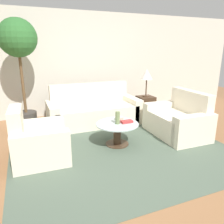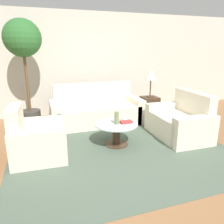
{
  "view_description": "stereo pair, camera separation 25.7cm",
  "coord_description": "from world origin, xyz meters",
  "px_view_note": "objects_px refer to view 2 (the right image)",
  "views": [
    {
      "loc": [
        -1.37,
        -2.77,
        1.69
      ],
      "look_at": [
        0.1,
        0.84,
        0.55
      ],
      "focal_mm": 35.0,
      "sensor_mm": 36.0,
      "label": 1
    },
    {
      "loc": [
        -1.13,
        -2.86,
        1.69
      ],
      "look_at": [
        0.1,
        0.84,
        0.55
      ],
      "focal_mm": 35.0,
      "sensor_mm": 36.0,
      "label": 2
    }
  ],
  "objects_px": {
    "table_lamp": "(151,76)",
    "vase": "(117,118)",
    "armchair": "(35,141)",
    "book_stack": "(126,122)",
    "coffee_table": "(116,131)",
    "potted_plant": "(24,50)",
    "loveseat": "(181,122)",
    "sofa_main": "(96,111)",
    "bowl": "(119,118)"
  },
  "relations": [
    {
      "from": "table_lamp",
      "to": "vase",
      "type": "relative_size",
      "value": 3.02
    },
    {
      "from": "armchair",
      "to": "book_stack",
      "type": "bearing_deg",
      "value": -86.49
    },
    {
      "from": "coffee_table",
      "to": "table_lamp",
      "type": "relative_size",
      "value": 1.14
    },
    {
      "from": "potted_plant",
      "to": "book_stack",
      "type": "relative_size",
      "value": 10.62
    },
    {
      "from": "loveseat",
      "to": "coffee_table",
      "type": "height_order",
      "value": "loveseat"
    },
    {
      "from": "sofa_main",
      "to": "bowl",
      "type": "relative_size",
      "value": 12.17
    },
    {
      "from": "table_lamp",
      "to": "vase",
      "type": "distance_m",
      "value": 1.93
    },
    {
      "from": "loveseat",
      "to": "book_stack",
      "type": "xyz_separation_m",
      "value": [
        -1.17,
        -0.01,
        0.14
      ]
    },
    {
      "from": "armchair",
      "to": "table_lamp",
      "type": "relative_size",
      "value": 1.28
    },
    {
      "from": "table_lamp",
      "to": "loveseat",
      "type": "bearing_deg",
      "value": -89.16
    },
    {
      "from": "potted_plant",
      "to": "vase",
      "type": "xyz_separation_m",
      "value": [
        1.49,
        -1.58,
        -1.15
      ]
    },
    {
      "from": "sofa_main",
      "to": "table_lamp",
      "type": "height_order",
      "value": "table_lamp"
    },
    {
      "from": "loveseat",
      "to": "table_lamp",
      "type": "bearing_deg",
      "value": -177.96
    },
    {
      "from": "armchair",
      "to": "book_stack",
      "type": "height_order",
      "value": "armchair"
    },
    {
      "from": "sofa_main",
      "to": "vase",
      "type": "bearing_deg",
      "value": -88.61
    },
    {
      "from": "table_lamp",
      "to": "bowl",
      "type": "xyz_separation_m",
      "value": [
        -1.21,
        -1.1,
        -0.62
      ]
    },
    {
      "from": "sofa_main",
      "to": "potted_plant",
      "type": "bearing_deg",
      "value": 170.57
    },
    {
      "from": "bowl",
      "to": "sofa_main",
      "type": "bearing_deg",
      "value": 97.53
    },
    {
      "from": "coffee_table",
      "to": "vase",
      "type": "xyz_separation_m",
      "value": [
        -0.0,
        -0.02,
        0.25
      ]
    },
    {
      "from": "sofa_main",
      "to": "potted_plant",
      "type": "xyz_separation_m",
      "value": [
        -1.46,
        0.24,
        1.38
      ]
    },
    {
      "from": "loveseat",
      "to": "bowl",
      "type": "height_order",
      "value": "loveseat"
    },
    {
      "from": "loveseat",
      "to": "potted_plant",
      "type": "xyz_separation_m",
      "value": [
        -2.84,
        1.58,
        1.38
      ]
    },
    {
      "from": "armchair",
      "to": "coffee_table",
      "type": "bearing_deg",
      "value": -85.27
    },
    {
      "from": "armchair",
      "to": "loveseat",
      "type": "bearing_deg",
      "value": -86.86
    },
    {
      "from": "table_lamp",
      "to": "potted_plant",
      "type": "relative_size",
      "value": 0.3
    },
    {
      "from": "vase",
      "to": "table_lamp",
      "type": "bearing_deg",
      "value": 44.0
    },
    {
      "from": "sofa_main",
      "to": "table_lamp",
      "type": "relative_size",
      "value": 3.06
    },
    {
      "from": "armchair",
      "to": "bowl",
      "type": "xyz_separation_m",
      "value": [
        1.5,
        0.24,
        0.15
      ]
    },
    {
      "from": "armchair",
      "to": "bowl",
      "type": "distance_m",
      "value": 1.52
    },
    {
      "from": "sofa_main",
      "to": "coffee_table",
      "type": "height_order",
      "value": "sofa_main"
    },
    {
      "from": "sofa_main",
      "to": "loveseat",
      "type": "bearing_deg",
      "value": -43.98
    },
    {
      "from": "potted_plant",
      "to": "book_stack",
      "type": "height_order",
      "value": "potted_plant"
    },
    {
      "from": "coffee_table",
      "to": "table_lamp",
      "type": "height_order",
      "value": "table_lamp"
    },
    {
      "from": "sofa_main",
      "to": "book_stack",
      "type": "bearing_deg",
      "value": -81.15
    },
    {
      "from": "table_lamp",
      "to": "book_stack",
      "type": "bearing_deg",
      "value": -131.73
    },
    {
      "from": "book_stack",
      "to": "armchair",
      "type": "bearing_deg",
      "value": 179.74
    },
    {
      "from": "armchair",
      "to": "table_lamp",
      "type": "height_order",
      "value": "table_lamp"
    },
    {
      "from": "loveseat",
      "to": "book_stack",
      "type": "height_order",
      "value": "loveseat"
    },
    {
      "from": "potted_plant",
      "to": "loveseat",
      "type": "bearing_deg",
      "value": -29.05
    },
    {
      "from": "loveseat",
      "to": "bowl",
      "type": "xyz_separation_m",
      "value": [
        -1.23,
        0.19,
        0.15
      ]
    },
    {
      "from": "coffee_table",
      "to": "bowl",
      "type": "height_order",
      "value": "bowl"
    },
    {
      "from": "armchair",
      "to": "potted_plant",
      "type": "bearing_deg",
      "value": 6.02
    },
    {
      "from": "vase",
      "to": "armchair",
      "type": "bearing_deg",
      "value": -178.13
    },
    {
      "from": "table_lamp",
      "to": "bowl",
      "type": "relative_size",
      "value": 3.98
    },
    {
      "from": "armchair",
      "to": "book_stack",
      "type": "relative_size",
      "value": 4.03
    },
    {
      "from": "armchair",
      "to": "book_stack",
      "type": "distance_m",
      "value": 1.56
    },
    {
      "from": "sofa_main",
      "to": "coffee_table",
      "type": "bearing_deg",
      "value": -88.48
    },
    {
      "from": "sofa_main",
      "to": "table_lamp",
      "type": "xyz_separation_m",
      "value": [
        1.37,
        -0.05,
        0.77
      ]
    },
    {
      "from": "armchair",
      "to": "loveseat",
      "type": "distance_m",
      "value": 2.73
    },
    {
      "from": "bowl",
      "to": "vase",
      "type": "bearing_deg",
      "value": -121.73
    }
  ]
}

